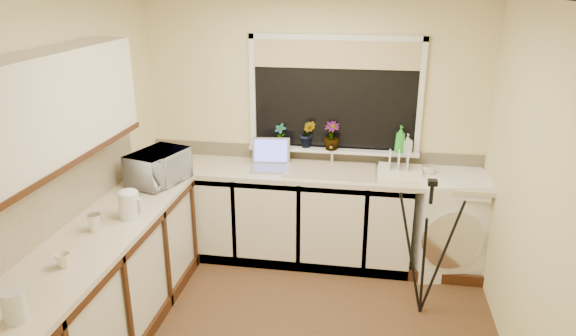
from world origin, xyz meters
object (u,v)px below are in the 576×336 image
Objects in this scene: steel_jar at (95,223)px; microwave at (158,167)px; cup_left at (63,260)px; tripod at (426,249)px; glass_jug at (14,306)px; washing_machine at (448,222)px; plant_b at (308,134)px; cup_back at (429,171)px; dish_rack at (400,171)px; soap_bottle_clear at (407,143)px; plant_c at (332,136)px; soap_bottle_green at (400,139)px; kettle at (129,205)px; laptop at (271,160)px; plant_a at (280,135)px.

microwave reaches higher than steel_jar.
steel_jar is at bearing 96.29° from cup_left.
microwave reaches higher than tripod.
washing_machine is at bearing 45.18° from glass_jug.
plant_b is (1.28, 1.69, 0.22)m from steel_jar.
steel_jar is 1.08× the size of cup_back.
dish_rack is 2.19× the size of soap_bottle_clear.
cup_left is at bearing -124.11° from plant_c.
soap_bottle_green is 3.01m from cup_left.
plant_c is (-0.64, 0.17, 0.25)m from dish_rack.
soap_bottle_clear is (2.06, 1.45, 0.14)m from kettle.
tripod is 2.27× the size of microwave.
steel_jar is at bearing -121.88° from kettle.
plant_c is 2.78× the size of cup_left.
cup_left is (-0.06, 0.54, -0.04)m from glass_jug.
washing_machine is 3.06m from steel_jar.
laptop is 1.77m from steel_jar.
glass_jug is at bearing -117.48° from plant_c.
steel_jar reaches higher than dish_rack.
plant_b is at bearing 52.95° from steel_jar.
cup_left is (-2.29, -1.20, 0.37)m from tripod.
plant_a reaches higher than laptop.
cup_back is at bearing -9.80° from plant_c.
microwave is 5.32× the size of cup_left.
dish_rack is at bearing 34.87° from steel_jar.
cup_back is (0.26, 0.01, 0.02)m from dish_rack.
plant_b is 2.31× the size of cup_back.
washing_machine is 9.67× the size of cup_left.
plant_a is at bearing 65.57° from laptop.
soap_bottle_clear is at bearing 78.32° from tripod.
cup_left reaches higher than dish_rack.
plant_a reaches higher than tripod.
plant_c is 1.50× the size of soap_bottle_clear.
microwave is (-0.03, 1.97, 0.05)m from glass_jug.
dish_rack is at bearing 43.45° from cup_left.
dish_rack is 0.26m from cup_back.
laptop is 2.17m from cup_left.
plant_a reaches higher than soap_bottle_clear.
dish_rack is 0.29m from soap_bottle_clear.
plant_b is 0.86m from soap_bottle_green.
steel_jar is 1.30× the size of cup_left.
soap_bottle_green is at bearing 35.85° from kettle.
plant_b reaches higher than cup_left.
dish_rack is 0.34× the size of tripod.
tripod reaches higher than cup_left.
plant_b is (0.26, 0.01, 0.02)m from plant_a.
soap_bottle_clear is at bearing 52.31° from glass_jug.
plant_b is at bearing 159.14° from washing_machine.
cup_back reaches higher than dish_rack.
plant_b reaches higher than soap_bottle_green.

